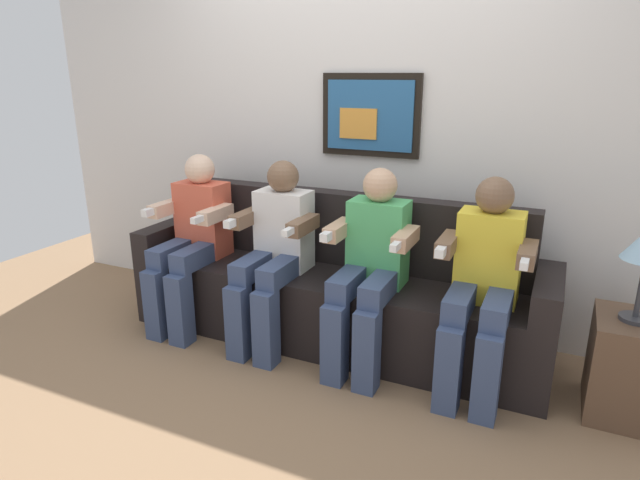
# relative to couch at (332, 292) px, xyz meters

# --- Properties ---
(ground_plane) EXTENTS (6.44, 6.44, 0.00)m
(ground_plane) POSITION_rel_couch_xyz_m (0.00, -0.33, -0.31)
(ground_plane) COLOR #8C6B4C
(back_wall_assembly) EXTENTS (4.95, 0.10, 2.60)m
(back_wall_assembly) POSITION_rel_couch_xyz_m (0.00, 0.44, 0.99)
(back_wall_assembly) COLOR silver
(back_wall_assembly) RESTS_ON ground_plane
(couch) EXTENTS (2.55, 0.58, 0.90)m
(couch) POSITION_rel_couch_xyz_m (0.00, 0.00, 0.00)
(couch) COLOR black
(couch) RESTS_ON ground_plane
(person_leftmost) EXTENTS (0.46, 0.56, 1.11)m
(person_leftmost) POSITION_rel_couch_xyz_m (-0.90, -0.17, 0.29)
(person_leftmost) COLOR #D8593F
(person_leftmost) RESTS_ON ground_plane
(person_left_center) EXTENTS (0.46, 0.56, 1.11)m
(person_left_center) POSITION_rel_couch_xyz_m (-0.30, -0.17, 0.29)
(person_left_center) COLOR white
(person_left_center) RESTS_ON ground_plane
(person_right_center) EXTENTS (0.46, 0.56, 1.11)m
(person_right_center) POSITION_rel_couch_xyz_m (0.30, -0.17, 0.29)
(person_right_center) COLOR #4CB266
(person_right_center) RESTS_ON ground_plane
(person_rightmost) EXTENTS (0.46, 0.56, 1.11)m
(person_rightmost) POSITION_rel_couch_xyz_m (0.90, -0.17, 0.29)
(person_rightmost) COLOR yellow
(person_rightmost) RESTS_ON ground_plane
(side_table_right) EXTENTS (0.40, 0.40, 0.50)m
(side_table_right) POSITION_rel_couch_xyz_m (1.63, -0.11, -0.06)
(side_table_right) COLOR brown
(side_table_right) RESTS_ON ground_plane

